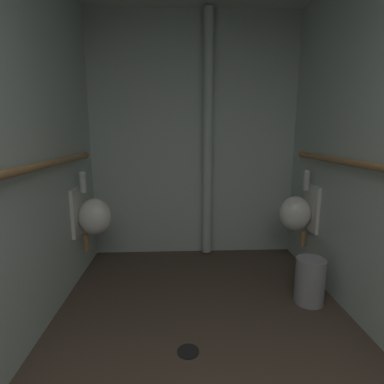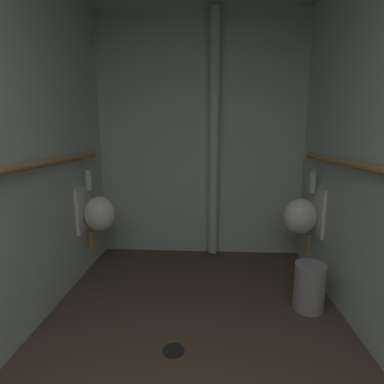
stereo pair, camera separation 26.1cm
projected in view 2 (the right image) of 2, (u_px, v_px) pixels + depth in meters
floor at (191, 377)px, 1.74m from camera, size 2.34×3.72×0.08m
wall_back at (201, 138)px, 3.27m from camera, size 2.34×0.06×2.59m
urinal_left_mid at (97, 213)px, 2.85m from camera, size 0.32×0.30×0.76m
urinal_right_mid at (303, 215)px, 2.77m from camera, size 0.32×0.30×0.76m
standpipe_back_wall at (214, 139)px, 3.16m from camera, size 0.10×0.10×2.54m
floor_drain at (173, 350)px, 1.89m from camera, size 0.14×0.14×0.01m
waste_bin at (309, 287)px, 2.31m from camera, size 0.23×0.23×0.37m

